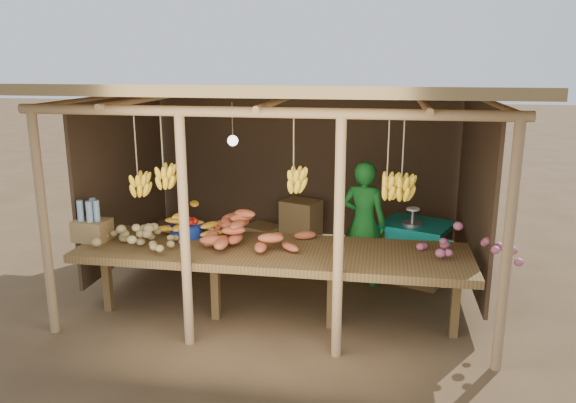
# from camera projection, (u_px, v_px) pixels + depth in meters

# --- Properties ---
(ground) EXTENTS (60.00, 60.00, 0.00)m
(ground) POSITION_uv_depth(u_px,v_px,m) (288.00, 287.00, 6.69)
(ground) COLOR brown
(ground) RESTS_ON ground
(stall_structure) EXTENTS (4.70, 3.50, 2.43)m
(stall_structure) POSITION_uv_depth(u_px,v_px,m) (288.00, 127.00, 6.17)
(stall_structure) COLOR tan
(stall_structure) RESTS_ON ground
(counter) EXTENTS (3.90, 1.05, 0.80)m
(counter) POSITION_uv_depth(u_px,v_px,m) (272.00, 255.00, 5.60)
(counter) COLOR brown
(counter) RESTS_ON ground
(potato_heap) EXTENTS (0.92, 0.61, 0.36)m
(potato_heap) POSITION_uv_depth(u_px,v_px,m) (134.00, 231.00, 5.55)
(potato_heap) COLOR #9D8851
(potato_heap) RESTS_ON counter
(sweet_potato_heap) EXTENTS (1.23, 0.96, 0.36)m
(sweet_potato_heap) POSITION_uv_depth(u_px,v_px,m) (248.00, 229.00, 5.63)
(sweet_potato_heap) COLOR #C65932
(sweet_potato_heap) RESTS_ON counter
(onion_heap) EXTENTS (0.99, 0.69, 0.36)m
(onion_heap) POSITION_uv_depth(u_px,v_px,m) (470.00, 238.00, 5.33)
(onion_heap) COLOR #BE5C76
(onion_heap) RESTS_ON counter
(banana_pile) EXTENTS (0.74, 0.51, 0.35)m
(banana_pile) POSITION_uv_depth(u_px,v_px,m) (190.00, 220.00, 5.95)
(banana_pile) COLOR yellow
(banana_pile) RESTS_ON counter
(tomato_basin) EXTENTS (0.37, 0.37, 0.19)m
(tomato_basin) POSITION_uv_depth(u_px,v_px,m) (187.00, 228.00, 5.99)
(tomato_basin) COLOR navy
(tomato_basin) RESTS_ON counter
(bottle_box) EXTENTS (0.37, 0.30, 0.44)m
(bottle_box) POSITION_uv_depth(u_px,v_px,m) (92.00, 225.00, 5.82)
(bottle_box) COLOR olive
(bottle_box) RESTS_ON counter
(vendor) EXTENTS (0.63, 0.51, 1.50)m
(vendor) POSITION_uv_depth(u_px,v_px,m) (364.00, 223.00, 6.64)
(vendor) COLOR #187023
(vendor) RESTS_ON ground
(tarp_crate) EXTENTS (0.99, 0.93, 0.95)m
(tarp_crate) POSITION_uv_depth(u_px,v_px,m) (415.00, 249.00, 6.82)
(tarp_crate) COLOR brown
(tarp_crate) RESTS_ON ground
(carton_stack) EXTENTS (1.12, 0.54, 0.77)m
(carton_stack) POSITION_uv_depth(u_px,v_px,m) (288.00, 232.00, 7.69)
(carton_stack) COLOR olive
(carton_stack) RESTS_ON ground
(burlap_sacks) EXTENTS (0.88, 0.46, 0.62)m
(burlap_sacks) POSITION_uv_depth(u_px,v_px,m) (179.00, 237.00, 7.67)
(burlap_sacks) COLOR #493422
(burlap_sacks) RESTS_ON ground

